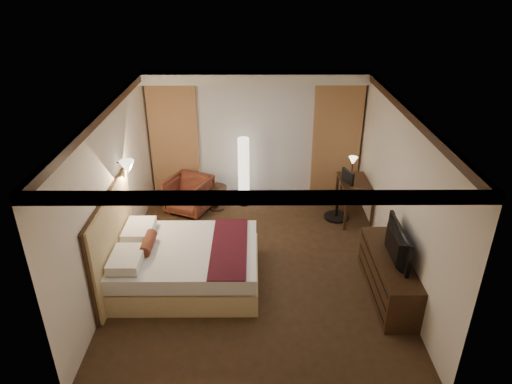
{
  "coord_description": "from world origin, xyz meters",
  "views": [
    {
      "loc": [
        -0.03,
        -6.43,
        4.56
      ],
      "look_at": [
        0.0,
        0.4,
        1.15
      ],
      "focal_mm": 32.0,
      "sensor_mm": 36.0,
      "label": 1
    }
  ],
  "objects_px": {
    "floor_lamp": "(244,171)",
    "desk": "(354,200)",
    "side_table": "(216,198)",
    "television": "(392,240)",
    "armchair": "(189,193)",
    "office_chair": "(338,195)",
    "dresser": "(388,276)",
    "bed": "(188,264)"
  },
  "relations": [
    {
      "from": "floor_lamp",
      "to": "television",
      "type": "height_order",
      "value": "floor_lamp"
    },
    {
      "from": "floor_lamp",
      "to": "desk",
      "type": "distance_m",
      "value": 2.3
    },
    {
      "from": "armchair",
      "to": "side_table",
      "type": "bearing_deg",
      "value": 35.78
    },
    {
      "from": "floor_lamp",
      "to": "desk",
      "type": "bearing_deg",
      "value": -15.03
    },
    {
      "from": "floor_lamp",
      "to": "dresser",
      "type": "bearing_deg",
      "value": -53.28
    },
    {
      "from": "side_table",
      "to": "floor_lamp",
      "type": "xyz_separation_m",
      "value": [
        0.57,
        0.22,
        0.49
      ]
    },
    {
      "from": "armchair",
      "to": "floor_lamp",
      "type": "height_order",
      "value": "floor_lamp"
    },
    {
      "from": "side_table",
      "to": "armchair",
      "type": "bearing_deg",
      "value": -168.11
    },
    {
      "from": "side_table",
      "to": "dresser",
      "type": "height_order",
      "value": "dresser"
    },
    {
      "from": "armchair",
      "to": "dresser",
      "type": "bearing_deg",
      "value": -14.63
    },
    {
      "from": "desk",
      "to": "office_chair",
      "type": "xyz_separation_m",
      "value": [
        -0.33,
        -0.05,
        0.13
      ]
    },
    {
      "from": "bed",
      "to": "dresser",
      "type": "xyz_separation_m",
      "value": [
        3.08,
        -0.34,
        0.02
      ]
    },
    {
      "from": "floor_lamp",
      "to": "desk",
      "type": "relative_size",
      "value": 1.33
    },
    {
      "from": "bed",
      "to": "desk",
      "type": "height_order",
      "value": "desk"
    },
    {
      "from": "bed",
      "to": "desk",
      "type": "bearing_deg",
      "value": 34.44
    },
    {
      "from": "bed",
      "to": "side_table",
      "type": "distance_m",
      "value": 2.46
    },
    {
      "from": "armchair",
      "to": "side_table",
      "type": "distance_m",
      "value": 0.58
    },
    {
      "from": "side_table",
      "to": "television",
      "type": "bearing_deg",
      "value": -45.05
    },
    {
      "from": "bed",
      "to": "desk",
      "type": "distance_m",
      "value": 3.68
    },
    {
      "from": "armchair",
      "to": "floor_lamp",
      "type": "xyz_separation_m",
      "value": [
        1.11,
        0.34,
        0.33
      ]
    },
    {
      "from": "side_table",
      "to": "dresser",
      "type": "bearing_deg",
      "value": -44.75
    },
    {
      "from": "side_table",
      "to": "desk",
      "type": "xyz_separation_m",
      "value": [
        2.76,
        -0.37,
        0.13
      ]
    },
    {
      "from": "bed",
      "to": "desk",
      "type": "relative_size",
      "value": 1.99
    },
    {
      "from": "side_table",
      "to": "dresser",
      "type": "xyz_separation_m",
      "value": [
        2.81,
        -2.79,
        0.1
      ]
    },
    {
      "from": "desk",
      "to": "television",
      "type": "distance_m",
      "value": 2.49
    },
    {
      "from": "dresser",
      "to": "side_table",
      "type": "bearing_deg",
      "value": 135.25
    },
    {
      "from": "side_table",
      "to": "television",
      "type": "distance_m",
      "value": 4.01
    },
    {
      "from": "armchair",
      "to": "dresser",
      "type": "xyz_separation_m",
      "value": [
        3.36,
        -2.67,
        -0.07
      ]
    },
    {
      "from": "floor_lamp",
      "to": "television",
      "type": "distance_m",
      "value": 3.74
    },
    {
      "from": "armchair",
      "to": "television",
      "type": "bearing_deg",
      "value": -14.88
    },
    {
      "from": "floor_lamp",
      "to": "office_chair",
      "type": "bearing_deg",
      "value": -18.95
    },
    {
      "from": "armchair",
      "to": "floor_lamp",
      "type": "bearing_deg",
      "value": 40.78
    },
    {
      "from": "armchair",
      "to": "office_chair",
      "type": "relative_size",
      "value": 0.81
    },
    {
      "from": "office_chair",
      "to": "dresser",
      "type": "height_order",
      "value": "office_chair"
    },
    {
      "from": "dresser",
      "to": "armchair",
      "type": "bearing_deg",
      "value": 141.48
    },
    {
      "from": "desk",
      "to": "office_chair",
      "type": "height_order",
      "value": "office_chair"
    },
    {
      "from": "floor_lamp",
      "to": "dresser",
      "type": "relative_size",
      "value": 0.84
    },
    {
      "from": "bed",
      "to": "side_table",
      "type": "xyz_separation_m",
      "value": [
        0.27,
        2.45,
        -0.08
      ]
    },
    {
      "from": "side_table",
      "to": "office_chair",
      "type": "bearing_deg",
      "value": -9.73
    },
    {
      "from": "floor_lamp",
      "to": "dresser",
      "type": "xyz_separation_m",
      "value": [
        2.24,
        -3.01,
        -0.4
      ]
    },
    {
      "from": "desk",
      "to": "bed",
      "type": "bearing_deg",
      "value": -145.56
    },
    {
      "from": "armchair",
      "to": "television",
      "type": "relative_size",
      "value": 0.8
    }
  ]
}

